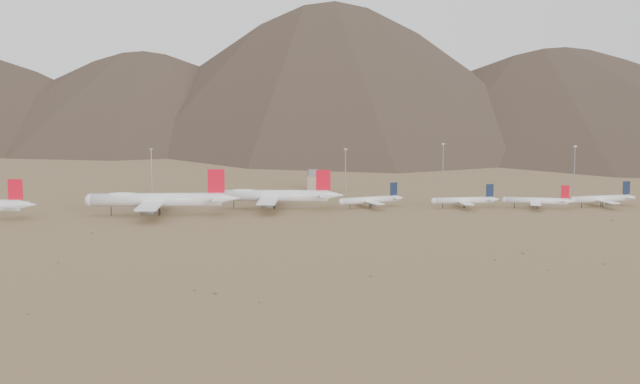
{
  "coord_description": "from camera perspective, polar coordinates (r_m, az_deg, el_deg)",
  "views": [
    {
      "loc": [
        -18.54,
        -417.83,
        67.88
      ],
      "look_at": [
        25.39,
        30.0,
        9.92
      ],
      "focal_mm": 50.0,
      "sensor_mm": 36.0,
      "label": 1
    }
  ],
  "objects": [
    {
      "name": "narrowbody_d",
      "position": [
        493.72,
        17.64,
        -0.41
      ],
      "size": [
        39.41,
        28.8,
        13.12
      ],
      "rotation": [
        0.0,
        0.0,
        0.18
      ],
      "color": "white",
      "rests_on": "ground"
    },
    {
      "name": "mast_east",
      "position": [
        581.89,
        7.88,
        1.98
      ],
      "size": [
        2.0,
        0.6,
        25.7
      ],
      "color": "gray",
      "rests_on": "ground"
    },
    {
      "name": "ground",
      "position": [
        423.71,
        -3.02,
        -1.89
      ],
      "size": [
        3000.0,
        3000.0,
        0.0
      ],
      "primitive_type": "plane",
      "color": "#906F4A",
      "rests_on": "ground"
    },
    {
      "name": "narrowbody_b",
      "position": [
        472.09,
        9.26,
        -0.53
      ],
      "size": [
        37.67,
        27.01,
        12.42
      ],
      "rotation": [
        0.0,
        0.0,
        0.05
      ],
      "color": "white",
      "rests_on": "ground"
    },
    {
      "name": "narrowbody_c",
      "position": [
        477.69,
        13.77,
        -0.55
      ],
      "size": [
        36.91,
        27.34,
        12.51
      ],
      "rotation": [
        0.0,
        0.0,
        -0.28
      ],
      "color": "white",
      "rests_on": "ground"
    },
    {
      "name": "mast_far_east",
      "position": [
        578.99,
        15.98,
        1.74
      ],
      "size": [
        2.0,
        0.6,
        25.7
      ],
      "color": "gray",
      "rests_on": "ground"
    },
    {
      "name": "mast_centre",
      "position": [
        534.15,
        1.64,
        1.57
      ],
      "size": [
        2.0,
        0.6,
        25.7
      ],
      "color": "gray",
      "rests_on": "ground"
    },
    {
      "name": "mast_west",
      "position": [
        543.75,
        -10.73,
        1.55
      ],
      "size": [
        2.0,
        0.6,
        25.7
      ],
      "color": "gray",
      "rests_on": "ground"
    },
    {
      "name": "control_tower",
      "position": [
        543.63,
        -0.44,
        0.73
      ],
      "size": [
        8.0,
        8.0,
        12.0
      ],
      "color": "#9E896B",
      "rests_on": "ground"
    },
    {
      "name": "widebody_east",
      "position": [
        462.5,
        -3.03,
        -0.23
      ],
      "size": [
        68.87,
        53.46,
        20.51
      ],
      "rotation": [
        0.0,
        0.0,
        -0.13
      ],
      "color": "white",
      "rests_on": "ground"
    },
    {
      "name": "desert_scrub",
      "position": [
        327.01,
        -5.73,
        -4.62
      ],
      "size": [
        418.68,
        147.02,
        0.89
      ],
      "color": "olive",
      "rests_on": "ground"
    },
    {
      "name": "mountain_ridge",
      "position": [
        1320.51,
        -4.88,
        10.88
      ],
      "size": [
        4400.0,
        1000.0,
        300.0
      ],
      "color": "brown",
      "rests_on": "ground"
    },
    {
      "name": "widebody_centre",
      "position": [
        447.92,
        -10.38,
        -0.48
      ],
      "size": [
        77.08,
        59.27,
        22.88
      ],
      "rotation": [
        0.0,
        0.0,
        -0.05
      ],
      "color": "white",
      "rests_on": "ground"
    },
    {
      "name": "narrowbody_a",
      "position": [
        467.95,
        3.26,
        -0.51
      ],
      "size": [
        36.96,
        27.53,
        12.66
      ],
      "rotation": [
        0.0,
        0.0,
        0.32
      ],
      "color": "white",
      "rests_on": "ground"
    }
  ]
}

